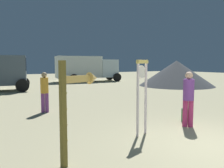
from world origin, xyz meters
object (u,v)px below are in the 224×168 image
backpack (186,115)px  box_truck_far (86,68)px  person_distant (45,90)px  person_near_clock (188,96)px  arrow_sign (76,96)px  standing_clock (142,90)px  dome_tent (176,73)px

backpack → box_truck_far: size_ratio=0.06×
person_distant → person_near_clock: bearing=-53.7°
backpack → box_truck_far: (4.33, 17.31, 1.31)m
arrow_sign → standing_clock: bearing=17.3°
person_near_clock → person_distant: person_near_clock is taller
person_distant → box_truck_far: bearing=58.8°
person_distant → box_truck_far: (8.11, 13.38, 0.61)m
dome_tent → backpack: bearing=-135.8°
person_distant → box_truck_far: size_ratio=0.23×
person_near_clock → dome_tent: (9.68, 9.42, 0.15)m
arrow_sign → person_near_clock: bearing=8.1°
backpack → standing_clock: bearing=-170.7°
person_near_clock → standing_clock: bearing=175.9°
dome_tent → person_near_clock: bearing=-135.8°
arrow_sign → dome_tent: (13.64, 9.98, -0.22)m
arrow_sign → box_truck_far: (8.82, 18.37, 0.19)m
backpack → person_distant: size_ratio=0.27×
person_distant → box_truck_far: 15.66m
arrow_sign → dome_tent: bearing=36.2°
person_distant → standing_clock: bearing=-70.8°
person_near_clock → arrow_sign: bearing=-171.9°
person_near_clock → dome_tent: dome_tent is taller
person_near_clock → backpack: 1.04m
backpack → dome_tent: bearing=44.2°
dome_tent → person_distant: bearing=-158.9°
standing_clock → box_truck_far: bearing=69.5°
backpack → dome_tent: dome_tent is taller
box_truck_far → dome_tent: box_truck_far is taller
standing_clock → box_truck_far: box_truck_far is taller
backpack → dome_tent: 12.81m
arrow_sign → backpack: arrow_sign is taller
arrow_sign → box_truck_far: 20.38m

